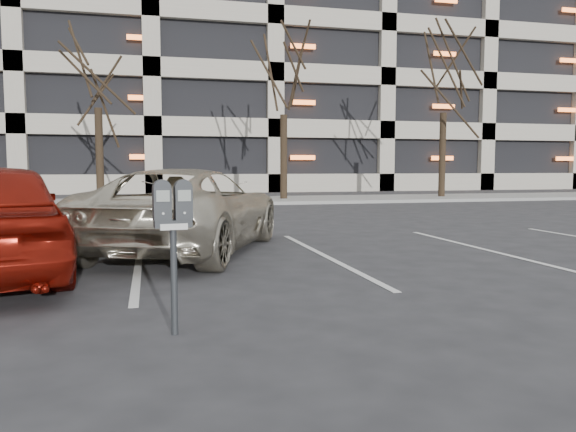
{
  "coord_description": "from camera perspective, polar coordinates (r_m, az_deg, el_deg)",
  "views": [
    {
      "loc": [
        -1.22,
        -5.89,
        1.38
      ],
      "look_at": [
        -0.09,
        -1.33,
        0.97
      ],
      "focal_mm": 35.0,
      "sensor_mm": 36.0,
      "label": 1
    }
  ],
  "objects": [
    {
      "name": "ground",
      "position": [
        6.17,
        -2.13,
        -7.92
      ],
      "size": [
        140.0,
        140.0,
        0.0
      ],
      "primitive_type": "plane",
      "color": "#28282B",
      "rests_on": "ground"
    },
    {
      "name": "sidewalk",
      "position": [
        21.96,
        -10.65,
        1.47
      ],
      "size": [
        80.0,
        4.0,
        0.12
      ],
      "primitive_type": "cube",
      "color": "gray",
      "rests_on": "ground"
    },
    {
      "name": "parking_meter",
      "position": [
        4.64,
        -11.62,
        -0.3
      ],
      "size": [
        0.33,
        0.16,
        1.25
      ],
      "rotation": [
        0.0,
        0.0,
        0.13
      ],
      "color": "black",
      "rests_on": "ground"
    },
    {
      "name": "tree_c",
      "position": [
        22.88,
        -0.45,
        15.46
      ],
      "size": [
        3.37,
        3.37,
        7.66
      ],
      "color": "black",
      "rests_on": "ground"
    },
    {
      "name": "stall_lines",
      "position": [
        8.3,
        -14.96,
        -4.69
      ],
      "size": [
        16.9,
        5.2,
        0.0
      ],
      "color": "silver",
      "rests_on": "ground"
    },
    {
      "name": "tree_b",
      "position": [
        22.38,
        -18.88,
        15.83
      ],
      "size": [
        3.46,
        3.46,
        7.87
      ],
      "color": "black",
      "rests_on": "ground"
    },
    {
      "name": "tree_d",
      "position": [
        25.47,
        15.62,
        15.07
      ],
      "size": [
        3.6,
        3.6,
        8.18
      ],
      "color": "black",
      "rests_on": "ground"
    },
    {
      "name": "suv_silver",
      "position": [
        9.29,
        -10.23,
        0.58
      ],
      "size": [
        3.97,
        5.35,
        1.36
      ],
      "rotation": [
        0.0,
        0.0,
        2.74
      ],
      "color": "beige",
      "rests_on": "ground"
    },
    {
      "name": "parking_garage",
      "position": [
        42.6,
        4.65,
        15.65
      ],
      "size": [
        52.0,
        20.0,
        19.0
      ],
      "color": "black",
      "rests_on": "ground"
    }
  ]
}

